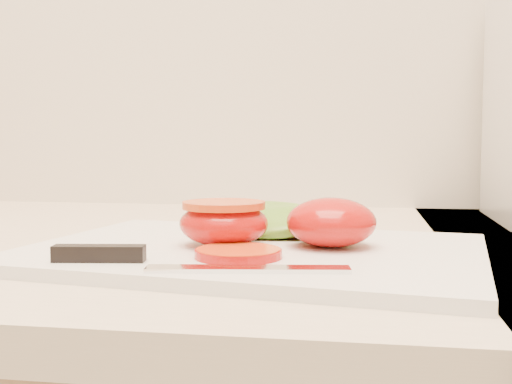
# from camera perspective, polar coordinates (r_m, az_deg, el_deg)

# --- Properties ---
(cutting_board) EXTENTS (0.41, 0.32, 0.01)m
(cutting_board) POSITION_cam_1_polar(r_m,az_deg,el_deg) (0.54, -0.17, -5.39)
(cutting_board) COLOR silver
(cutting_board) RESTS_ON counter
(tomato_half_dome) EXTENTS (0.08, 0.08, 0.04)m
(tomato_half_dome) POSITION_cam_1_polar(r_m,az_deg,el_deg) (0.54, 6.70, -2.68)
(tomato_half_dome) COLOR red
(tomato_half_dome) RESTS_ON cutting_board
(tomato_half_cut) EXTENTS (0.08, 0.08, 0.04)m
(tomato_half_cut) POSITION_cam_1_polar(r_m,az_deg,el_deg) (0.54, -2.87, -2.62)
(tomato_half_cut) COLOR red
(tomato_half_cut) RESTS_ON cutting_board
(tomato_slice_0) EXTENTS (0.06, 0.06, 0.01)m
(tomato_slice_0) POSITION_cam_1_polar(r_m,az_deg,el_deg) (0.49, -1.58, -5.45)
(tomato_slice_0) COLOR #DC4719
(tomato_slice_0) RESTS_ON cutting_board
(lettuce_leaf_0) EXTENTS (0.16, 0.14, 0.02)m
(lettuce_leaf_0) POSITION_cam_1_polar(r_m,az_deg,el_deg) (0.61, 0.68, -2.53)
(lettuce_leaf_0) COLOR #5DA52B
(lettuce_leaf_0) RESTS_ON cutting_board
(lettuce_leaf_1) EXTENTS (0.12, 0.11, 0.02)m
(lettuce_leaf_1) POSITION_cam_1_polar(r_m,az_deg,el_deg) (0.61, 5.01, -2.77)
(lettuce_leaf_1) COLOR #5DA52B
(lettuce_leaf_1) RESTS_ON cutting_board
(knife) EXTENTS (0.22, 0.05, 0.01)m
(knife) POSITION_cam_1_polar(r_m,az_deg,el_deg) (0.46, -9.00, -5.93)
(knife) COLOR silver
(knife) RESTS_ON cutting_board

